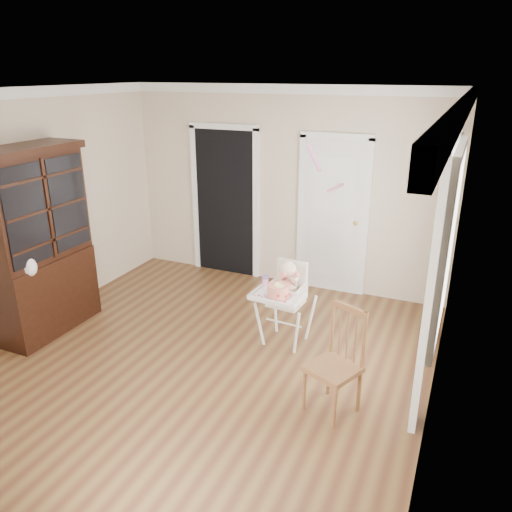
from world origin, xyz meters
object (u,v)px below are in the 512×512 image
at_px(high_chair, 286,294).
at_px(dining_chair, 335,365).
at_px(china_cabinet, 38,243).
at_px(sippy_cup, 265,281).
at_px(cake, 278,291).

bearing_deg(high_chair, dining_chair, -44.91).
relative_size(high_chair, china_cabinet, 0.44).
bearing_deg(china_cabinet, sippy_cup, 17.25).
distance_m(cake, dining_chair, 1.11).
height_order(sippy_cup, dining_chair, dining_chair).
height_order(china_cabinet, dining_chair, china_cabinet).
relative_size(cake, sippy_cup, 1.68).
bearing_deg(cake, dining_chair, -40.75).
bearing_deg(dining_chair, china_cabinet, -158.52).
height_order(high_chair, dining_chair, dining_chair).
relative_size(cake, china_cabinet, 0.13).
xyz_separation_m(cake, china_cabinet, (-2.64, -0.59, 0.34)).
xyz_separation_m(cake, sippy_cup, (-0.21, 0.16, 0.01)).
bearing_deg(cake, sippy_cup, 142.78).
bearing_deg(cake, high_chair, 88.94).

